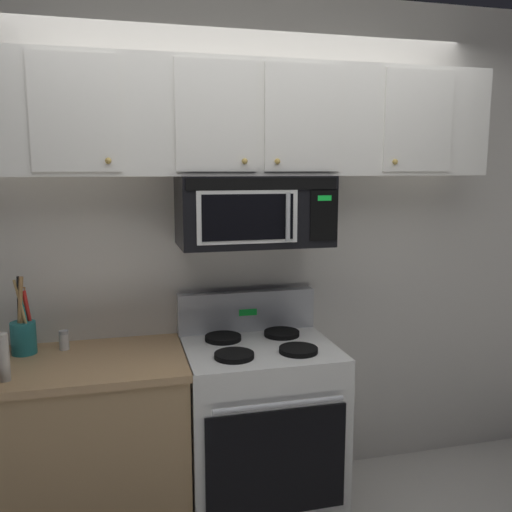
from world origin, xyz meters
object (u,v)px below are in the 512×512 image
(utensil_crock_teal, at_px, (23,332))
(over_range_microwave, at_px, (254,211))
(stove_range, at_px, (259,426))
(pepper_mill, at_px, (4,357))
(salt_shaker, at_px, (64,340))

(utensil_crock_teal, bearing_deg, over_range_microwave, -2.54)
(stove_range, distance_m, pepper_mill, 1.29)
(over_range_microwave, distance_m, pepper_mill, 1.32)
(stove_range, distance_m, utensil_crock_teal, 1.26)
(utensil_crock_teal, distance_m, pepper_mill, 0.35)
(salt_shaker, bearing_deg, pepper_mill, -119.35)
(over_range_microwave, xyz_separation_m, pepper_mill, (-1.15, -0.30, -0.57))
(over_range_microwave, height_order, salt_shaker, over_range_microwave)
(salt_shaker, relative_size, pepper_mill, 0.46)
(over_range_microwave, xyz_separation_m, utensil_crock_teal, (-1.13, 0.05, -0.57))
(stove_range, height_order, salt_shaker, stove_range)
(stove_range, xyz_separation_m, salt_shaker, (-0.95, 0.18, 0.48))
(over_range_microwave, height_order, utensil_crock_teal, over_range_microwave)
(stove_range, bearing_deg, pepper_mill, -171.04)
(stove_range, relative_size, utensil_crock_teal, 2.91)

